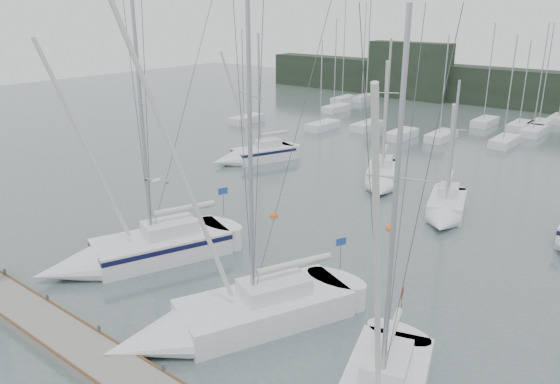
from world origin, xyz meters
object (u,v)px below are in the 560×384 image
at_px(sailboat_near_left, 126,254).
at_px(buoy_b, 391,229).
at_px(sailboat_mid_a, 250,156).
at_px(buoy_a, 274,216).
at_px(sailboat_mid_c, 445,211).
at_px(sailboat_mid_b, 382,180).
at_px(sailboat_near_center, 214,322).

bearing_deg(sailboat_near_left, buoy_b, 78.01).
bearing_deg(sailboat_mid_a, buoy_a, -20.05).
height_order(sailboat_near_left, sailboat_mid_c, sailboat_near_left).
relative_size(sailboat_near_left, sailboat_mid_b, 1.25).
height_order(sailboat_mid_a, sailboat_mid_b, sailboat_mid_a).
bearing_deg(sailboat_near_left, sailboat_mid_c, 79.31).
bearing_deg(buoy_b, sailboat_mid_b, 122.70).
height_order(sailboat_near_center, buoy_a, sailboat_near_center).
relative_size(sailboat_near_center, sailboat_mid_c, 1.78).
bearing_deg(sailboat_mid_a, buoy_b, 2.15).
xyz_separation_m(sailboat_mid_b, buoy_a, (-2.40, -9.90, -0.53)).
bearing_deg(sailboat_mid_b, buoy_b, -82.21).
relative_size(sailboat_mid_c, buoy_a, 16.55).
height_order(sailboat_near_left, sailboat_mid_b, sailboat_near_left).
bearing_deg(buoy_a, sailboat_mid_a, 138.40).
xyz_separation_m(sailboat_mid_c, buoy_a, (-8.82, -6.52, -0.52)).
distance_m(sailboat_mid_a, buoy_a, 13.16).
relative_size(sailboat_near_left, sailboat_near_center, 0.86).
distance_m(buoy_a, buoy_b, 7.50).
bearing_deg(buoy_b, buoy_a, -157.88).
height_order(sailboat_mid_a, buoy_a, sailboat_mid_a).
height_order(buoy_a, buoy_b, buoy_b).
bearing_deg(sailboat_mid_b, sailboat_mid_c, -52.67).
distance_m(sailboat_near_left, sailboat_mid_a, 20.72).
relative_size(sailboat_near_center, buoy_a, 29.46).
height_order(sailboat_near_center, sailboat_mid_b, sailboat_near_center).
bearing_deg(sailboat_mid_c, buoy_b, -134.25).
xyz_separation_m(sailboat_mid_a, buoy_b, (16.77, -5.91, -0.57)).
bearing_deg(buoy_a, sailboat_near_left, -98.89).
distance_m(sailboat_mid_b, buoy_b, 8.43).
height_order(sailboat_mid_b, buoy_b, sailboat_mid_b).
distance_m(sailboat_near_left, sailboat_near_center, 8.33).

